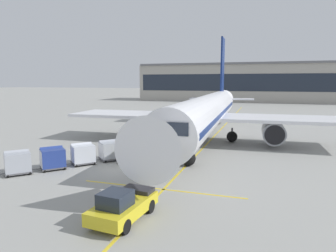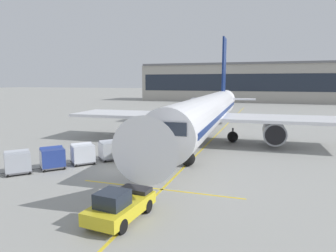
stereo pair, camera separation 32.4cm
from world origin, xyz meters
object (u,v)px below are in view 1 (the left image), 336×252
Objects in this scene: baggage_cart_lead at (110,150)px; ground_crew_by_loader at (118,154)px; ground_crew_by_carts at (124,151)px; safety_cone_engine_keepout at (159,141)px; baggage_cart_fourth at (18,162)px; baggage_cart_third at (53,158)px; ground_crew_marshaller at (149,148)px; safety_cone_wingtip at (163,141)px; baggage_cart_second at (83,154)px; belt_loader at (147,146)px; pushback_tug at (123,205)px; parked_airplane at (207,112)px.

ground_crew_by_loader is at bearing -38.85° from baggage_cart_lead.
ground_crew_by_carts is 8.72m from safety_cone_engine_keepout.
baggage_cart_fourth reaches higher than ground_crew_by_carts.
baggage_cart_lead is 8.88m from safety_cone_engine_keepout.
ground_crew_by_loader is (4.65, 3.15, -0.00)m from baggage_cart_third.
ground_crew_marshaller is 6.80m from safety_cone_wingtip.
ground_crew_marshaller is at bearing 41.25° from baggage_cart_second.
safety_cone_engine_keepout is (1.97, 8.64, -0.63)m from baggage_cart_lead.
ground_crew_by_carts is 2.29× the size of safety_cone_engine_keepout.
belt_loader is 1.87× the size of baggage_cart_fourth.
baggage_cart_lead is 9.17m from safety_cone_wingtip.
baggage_cart_third is 3.35× the size of safety_cone_engine_keepout.
safety_cone_wingtip is (0.99, 9.97, -0.63)m from ground_crew_by_loader.
ground_crew_by_loader is 1.00× the size of ground_crew_by_carts.
ground_crew_by_loader is 10.03m from safety_cone_wingtip.
baggage_cart_third is 5.62m from ground_crew_by_loader.
baggage_cart_fourth is at bearing -115.08° from safety_cone_engine_keepout.
baggage_cart_lead is 1.46× the size of ground_crew_by_loader.
pushback_tug is 6.02× the size of safety_cone_engine_keepout.
baggage_cart_third is 6.32m from ground_crew_by_carts.
belt_loader is at bearing 47.59° from baggage_cart_lead.
baggage_cart_lead and baggage_cart_fourth have the same top height.
baggage_cart_lead is at bearing -121.88° from parked_airplane.
baggage_cart_third is at bearing -125.67° from baggage_cart_second.
ground_crew_marshaller is (1.71, 3.23, 0.00)m from ground_crew_by_loader.
ground_crew_by_loader is at bearing 38.90° from baggage_cart_fourth.
pushback_tug is at bearing -22.79° from baggage_cart_fourth.
belt_loader reaches higher than safety_cone_wingtip.
baggage_cart_fourth is 11.73m from ground_crew_marshaller.
baggage_cart_second is 3.73m from ground_crew_by_carts.
ground_crew_by_carts is (0.03, 1.09, 0.00)m from ground_crew_by_loader.
baggage_cart_second is at bearing -108.74° from safety_cone_engine_keepout.
safety_cone_engine_keepout is (-5.20, -2.89, -3.34)m from parked_airplane.
belt_loader is at bearing 50.67° from baggage_cart_third.
baggage_cart_second is at bearing 54.33° from baggage_cart_third.
belt_loader is 0.93m from ground_crew_marshaller.
safety_cone_wingtip is (5.64, 13.12, -0.63)m from baggage_cart_third.
safety_cone_engine_keepout is (0.56, 9.77, -0.63)m from ground_crew_by_loader.
baggage_cart_second is 11.68m from safety_cone_wingtip.
baggage_cart_third reaches higher than safety_cone_wingtip.
parked_airplane is 23.04m from pushback_tug.
baggage_cart_third is at bearing -145.85° from ground_crew_by_loader.
ground_crew_by_carts is (-5.39, 11.28, 0.17)m from pushback_tug.
baggage_cart_second reaches higher than ground_crew_marshaller.
baggage_cart_third is at bearing -113.25° from safety_cone_wingtip.
pushback_tug is at bearing -34.92° from baggage_cart_third.
ground_crew_marshaller is (4.79, 4.20, -0.00)m from baggage_cart_second.
ground_crew_marshaller is at bearing 51.89° from ground_crew_by_carts.
baggage_cart_lead is 1.44m from ground_crew_by_carts.
ground_crew_marshaller reaches higher than safety_cone_engine_keepout.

